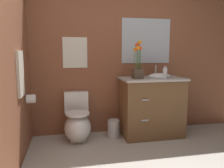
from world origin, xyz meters
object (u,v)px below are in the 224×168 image
Objects in this scene: wall_poster at (75,53)px; hanging_towel at (20,74)px; vanity_cabinet at (152,106)px; toilet_paper_roll at (31,99)px; toilet at (77,124)px; wall_mirror at (146,41)px; soap_bottle at (165,73)px; flower_vase at (138,65)px; trash_bin at (114,129)px.

wall_poster is 1.03m from hanging_towel.
toilet_paper_roll is at bearing -174.36° from vanity_cabinet.
wall_mirror is (1.12, 0.27, 1.21)m from toilet.
soap_bottle reaches higher than toilet_paper_roll.
flower_vase reaches higher than trash_bin.
toilet_paper_roll is at bearing -142.07° from wall_poster.
flower_vase is 0.57m from wall_mirror.
wall_mirror is (0.59, 0.28, 1.31)m from trash_bin.
wall_mirror is 1.97m from hanging_towel.
trash_bin is at bearing 169.41° from soap_bottle.
toilet is at bearing 178.66° from vanity_cabinet.
toilet is 1.13m from hanging_towel.
hanging_towel reaches higher than toilet_paper_roll.
soap_bottle reaches higher than toilet.
toilet_paper_roll is at bearing 79.36° from hanging_towel.
toilet is at bearing 173.40° from soap_bottle.
hanging_towel is (-0.65, -0.49, 0.79)m from toilet.
soap_bottle is at bearing -39.74° from vanity_cabinet.
toilet is 1.33× the size of hanging_towel.
flower_vase is at bearing -22.19° from wall_poster.
trash_bin is 0.34× the size of wall_mirror.
hanging_towel is (-1.92, -0.34, 0.06)m from soap_bottle.
vanity_cabinet is 2.06× the size of hanging_towel.
wall_poster is (-0.00, 0.27, 1.02)m from toilet.
wall_poster is at bearing 161.94° from soap_bottle.
wall_mirror is at bearing 13.39° from toilet.
wall_poster reaches higher than trash_bin.
trash_bin is 1.28m from wall_poster.
toilet is 1.26× the size of flower_vase.
trash_bin is at bearing 22.01° from hanging_towel.
toilet is 1.47m from soap_bottle.
soap_bottle is (1.27, -0.15, 0.73)m from toilet.
vanity_cabinet reaches higher than trash_bin.
wall_mirror is at bearing 25.20° from trash_bin.
wall_mirror is (1.12, 0.00, 0.18)m from wall_poster.
flower_vase reaches higher than toilet_paper_roll.
hanging_towel is at bearing -100.64° from toilet_paper_roll.
toilet_paper_roll is at bearing -170.62° from trash_bin.
wall_mirror is (0.25, 0.36, 0.36)m from flower_vase.
wall_poster reaches higher than soap_bottle.
hanging_towel is (-1.52, -0.40, -0.05)m from flower_vase.
hanging_towel reaches higher than vanity_cabinet.
wall_mirror is at bearing 23.09° from hanging_towel.
wall_mirror is at bearing 109.63° from soap_bottle.
vanity_cabinet is at bearing 5.64° from toilet_paper_roll.
wall_poster is (-0.54, 0.28, 1.13)m from trash_bin.
vanity_cabinet is at bearing -1.64° from trash_bin.
trash_bin is at bearing -1.02° from toilet.
wall_poster reaches higher than hanging_towel.
hanging_towel is at bearing -156.91° from wall_mirror.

